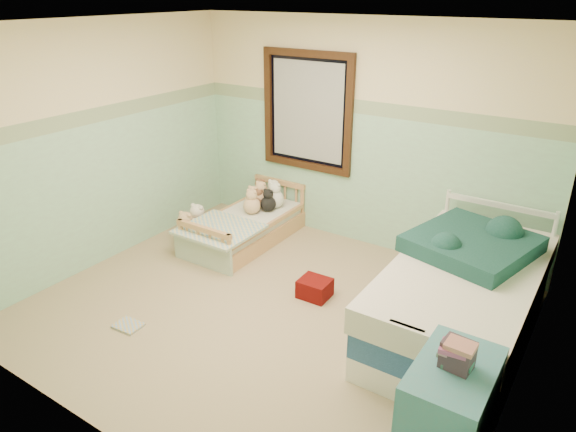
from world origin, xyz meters
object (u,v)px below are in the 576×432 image
Objects in this scene: red_pillow at (315,288)px; floor_book at (128,326)px; plush_floor_cream at (198,225)px; twin_bed_frame at (458,323)px; plush_floor_tan at (186,232)px; dresser at (448,414)px; toddler_bed_frame at (246,233)px.

red_pillow reaches higher than floor_book.
twin_bed_frame is at bearing -4.32° from plush_floor_cream.
plush_floor_tan is 3.77m from dresser.
toddler_bed_frame is 5.06× the size of red_pillow.
toddler_bed_frame is at bearing 91.87° from floor_book.
dresser is 2.46× the size of red_pillow.
toddler_bed_frame is 2.67m from twin_bed_frame.
dresser reaches higher than plush_floor_cream.
plush_floor_cream is (-0.56, -0.20, 0.04)m from toddler_bed_frame.
toddler_bed_frame is at bearing 19.73° from plush_floor_cream.
red_pillow is at bearing -24.96° from toddler_bed_frame.
twin_bed_frame is (2.63, -0.44, 0.02)m from toddler_bed_frame.
dresser is at bearing -21.33° from plush_floor_tan.
plush_floor_tan reaches higher than red_pillow.
plush_floor_cream is 0.93× the size of red_pillow.
plush_floor_cream reaches higher than toddler_bed_frame.
floor_book is at bearing -84.57° from toddler_bed_frame.
toddler_bed_frame is 0.60m from plush_floor_cream.
twin_bed_frame is at bearing -0.44° from plush_floor_tan.
toddler_bed_frame is 5.47× the size of plush_floor_cream.
twin_bed_frame is (3.19, -0.02, -0.02)m from plush_floor_tan.
dresser is 2.97× the size of floor_book.
floor_book is at bearing -66.69° from plush_floor_cream.
plush_floor_tan reaches higher than floor_book.
red_pillow is (-1.65, 1.18, -0.27)m from dresser.
toddler_bed_frame reaches higher than floor_book.
plush_floor_cream is 0.22m from plush_floor_tan.
plush_floor_tan is at bearing -142.69° from toddler_bed_frame.
dresser is 2.04m from red_pillow.
floor_book is (-2.77, -0.15, -0.35)m from dresser.
floor_book is (-2.45, -1.50, -0.10)m from twin_bed_frame.
toddler_bed_frame reaches higher than red_pillow.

